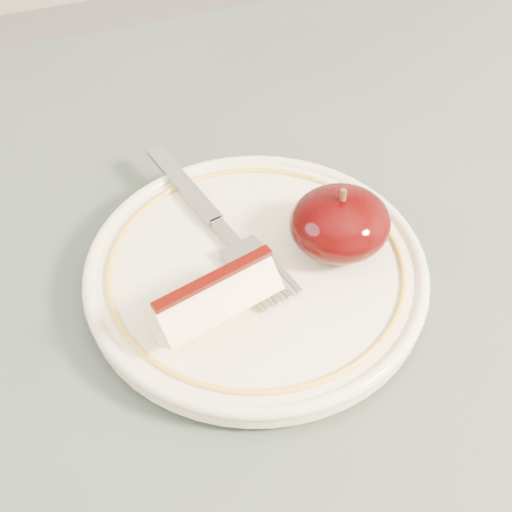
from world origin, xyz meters
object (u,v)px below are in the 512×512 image
object	(u,v)px
table	(247,489)
fork	(217,222)
plate	(256,271)
apple_half	(340,223)

from	to	relation	value
table	fork	size ratio (longest dim) A/B	5.20
plate	fork	bearing A→B (deg)	106.48
table	fork	bearing A→B (deg)	78.51
apple_half	fork	xyz separation A→B (m)	(-0.07, 0.04, -0.02)
table	fork	xyz separation A→B (m)	(0.03, 0.14, 0.11)
table	plate	size ratio (longest dim) A/B	4.05
apple_half	fork	bearing A→B (deg)	148.21
plate	table	bearing A→B (deg)	-113.30
plate	apple_half	distance (m)	0.06
plate	fork	distance (m)	0.05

